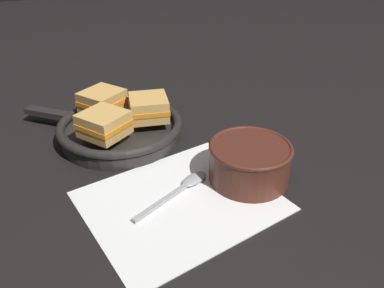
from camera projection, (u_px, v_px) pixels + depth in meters
ground_plane at (185, 171)px, 0.69m from camera, size 4.00×4.00×0.00m
napkin at (180, 200)px, 0.62m from camera, size 0.33×0.30×0.00m
soup_bowl at (250, 160)px, 0.65m from camera, size 0.14×0.14×0.07m
spoon at (187, 185)px, 0.64m from camera, size 0.16×0.08×0.01m
skillet at (120, 129)px, 0.79m from camera, size 0.31×0.31×0.04m
sandwich_near_left at (149, 107)px, 0.78m from camera, size 0.10×0.10×0.05m
sandwich_near_right at (102, 101)px, 0.81m from camera, size 0.11×0.11×0.05m
sandwich_far_left at (104, 124)px, 0.72m from camera, size 0.11×0.11×0.05m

